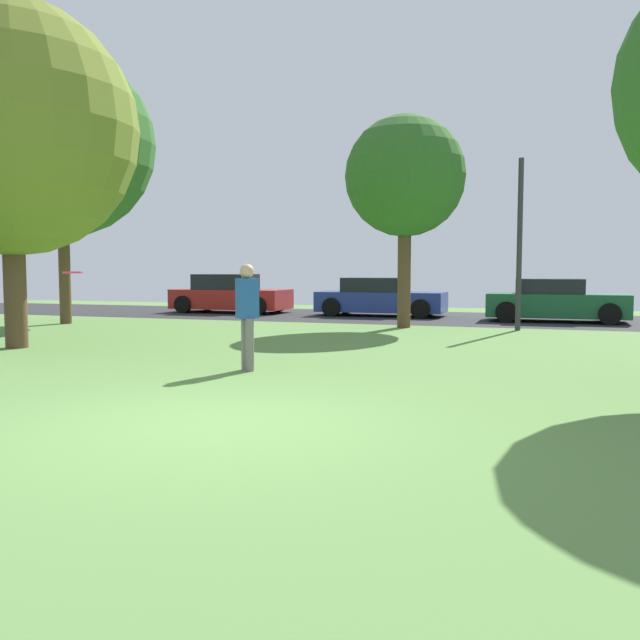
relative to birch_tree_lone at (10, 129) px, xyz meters
The scene contains 11 objects.
ground_plane 9.63m from the birch_tree_lone, 34.17° to the right, with size 44.00×44.00×0.00m, color #5B8442.
road_strip 13.96m from the birch_tree_lone, 57.72° to the left, with size 44.00×6.40×0.01m, color #28282B.
birch_tree_lone is the anchor object (origin of this frame).
maple_tree_far 9.82m from the birch_tree_lone, 47.85° to the left, with size 3.29×3.29×5.80m.
oak_tree_right 6.29m from the birch_tree_lone, 120.96° to the left, with size 5.41×5.41×7.97m.
person_catcher 6.92m from the birch_tree_lone, 12.38° to the right, with size 0.38×0.39×1.70m.
frisbee_disc 5.95m from the birch_tree_lone, 38.39° to the right, with size 0.38×0.38×0.03m.
parked_car_red 12.09m from the birch_tree_lone, 94.22° to the left, with size 4.28×2.07×1.43m.
parked_car_blue 13.07m from the birch_tree_lone, 67.09° to the left, with size 4.36×1.95×1.32m.
parked_car_green 15.60m from the birch_tree_lone, 45.61° to the left, with size 4.12×1.98×1.32m.
street_lamp_post 12.33m from the birch_tree_lone, 37.56° to the left, with size 0.14×0.14×4.50m, color #2D2D33.
Camera 1 is at (3.29, -6.13, 1.63)m, focal length 37.47 mm.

